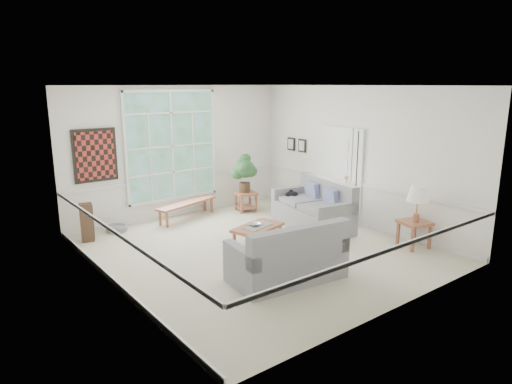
{
  "coord_description": "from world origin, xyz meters",
  "views": [
    {
      "loc": [
        -4.97,
        -6.4,
        3.03
      ],
      "look_at": [
        0.1,
        0.2,
        1.05
      ],
      "focal_mm": 32.0,
      "sensor_mm": 36.0,
      "label": 1
    }
  ],
  "objects_px": {
    "end_table": "(246,202)",
    "side_table": "(414,234)",
    "loveseat_right": "(312,204)",
    "loveseat_front": "(287,250)",
    "coffee_table": "(258,236)"
  },
  "relations": [
    {
      "from": "loveseat_front",
      "to": "coffee_table",
      "type": "height_order",
      "value": "loveseat_front"
    },
    {
      "from": "loveseat_right",
      "to": "loveseat_front",
      "type": "bearing_deg",
      "value": -131.98
    },
    {
      "from": "coffee_table",
      "to": "end_table",
      "type": "bearing_deg",
      "value": 43.37
    },
    {
      "from": "end_table",
      "to": "side_table",
      "type": "bearing_deg",
      "value": -75.47
    },
    {
      "from": "loveseat_right",
      "to": "side_table",
      "type": "relative_size",
      "value": 3.67
    },
    {
      "from": "loveseat_right",
      "to": "loveseat_front",
      "type": "distance_m",
      "value": 2.8
    },
    {
      "from": "end_table",
      "to": "side_table",
      "type": "distance_m",
      "value": 4.11
    },
    {
      "from": "coffee_table",
      "to": "end_table",
      "type": "height_order",
      "value": "end_table"
    },
    {
      "from": "coffee_table",
      "to": "side_table",
      "type": "relative_size",
      "value": 1.99
    },
    {
      "from": "coffee_table",
      "to": "end_table",
      "type": "relative_size",
      "value": 2.17
    },
    {
      "from": "coffee_table",
      "to": "loveseat_right",
      "type": "bearing_deg",
      "value": -9.05
    },
    {
      "from": "loveseat_right",
      "to": "coffee_table",
      "type": "distance_m",
      "value": 1.67
    },
    {
      "from": "loveseat_right",
      "to": "coffee_table",
      "type": "bearing_deg",
      "value": -162.7
    },
    {
      "from": "loveseat_right",
      "to": "coffee_table",
      "type": "height_order",
      "value": "loveseat_right"
    },
    {
      "from": "coffee_table",
      "to": "side_table",
      "type": "xyz_separation_m",
      "value": [
        2.28,
        -1.89,
        0.07
      ]
    }
  ]
}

